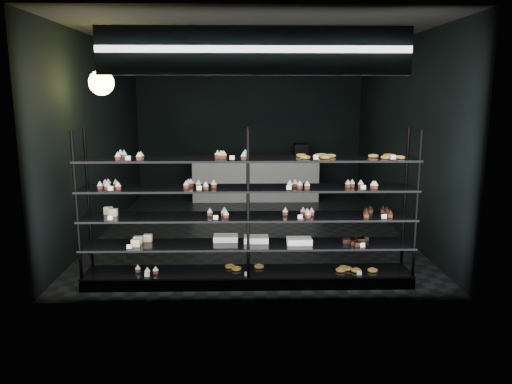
% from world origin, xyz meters
% --- Properties ---
extents(room, '(5.01, 6.01, 3.20)m').
position_xyz_m(room, '(0.00, 0.00, 1.60)').
color(room, black).
rests_on(room, ground).
extents(display_shelf, '(4.00, 0.50, 1.91)m').
position_xyz_m(display_shelf, '(-0.09, -2.45, 0.63)').
color(display_shelf, black).
rests_on(display_shelf, room).
extents(signage, '(3.30, 0.05, 0.50)m').
position_xyz_m(signage, '(0.00, -2.93, 2.75)').
color(signage, '#0B1439').
rests_on(signage, room).
extents(pendant_lamp, '(0.33, 0.33, 0.89)m').
position_xyz_m(pendant_lamp, '(-2.00, -1.51, 2.45)').
color(pendant_lamp, black).
rests_on(pendant_lamp, room).
extents(service_counter, '(2.82, 0.65, 1.23)m').
position_xyz_m(service_counter, '(0.14, 2.50, 0.50)').
color(service_counter, beige).
rests_on(service_counter, room).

